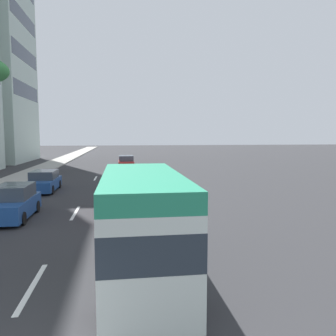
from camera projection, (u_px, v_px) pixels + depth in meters
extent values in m
plane|color=#2D2D30|center=(97.00, 175.00, 35.55)|extent=(198.00, 198.00, 0.00)
cube|color=#9E9B93|center=(27.00, 175.00, 34.55)|extent=(162.00, 3.32, 0.15)
cube|color=silver|center=(32.00, 287.00, 9.40)|extent=(3.20, 0.16, 0.01)
cube|color=silver|center=(75.00, 213.00, 18.25)|extent=(3.20, 0.16, 0.01)
cube|color=silver|center=(95.00, 178.00, 32.74)|extent=(3.20, 0.16, 0.01)
cube|color=silver|center=(142.00, 232.00, 9.65)|extent=(6.50, 2.16, 2.47)
cube|color=#268C66|center=(142.00, 182.00, 9.51)|extent=(6.50, 2.16, 0.47)
cube|color=#28333D|center=(142.00, 216.00, 9.61)|extent=(6.51, 2.17, 0.82)
cylinder|color=black|center=(109.00, 247.00, 11.47)|extent=(0.84, 0.26, 0.84)
cylinder|color=black|center=(168.00, 244.00, 11.76)|extent=(0.84, 0.26, 0.84)
cylinder|color=black|center=(103.00, 301.00, 7.76)|extent=(0.84, 0.26, 0.84)
cylinder|color=black|center=(190.00, 295.00, 8.04)|extent=(0.84, 0.26, 0.84)
cube|color=silver|center=(131.00, 179.00, 27.85)|extent=(4.79, 1.79, 0.81)
cube|color=#38424C|center=(131.00, 171.00, 27.54)|extent=(2.63, 1.64, 0.66)
cylinder|color=black|center=(121.00, 180.00, 29.23)|extent=(0.64, 0.22, 0.64)
cylinder|color=black|center=(140.00, 180.00, 29.45)|extent=(0.64, 0.22, 0.64)
cylinder|color=black|center=(121.00, 185.00, 26.30)|extent=(0.64, 0.22, 0.64)
cylinder|color=black|center=(142.00, 185.00, 26.53)|extent=(0.64, 0.22, 0.64)
cube|color=#A51E1E|center=(126.00, 164.00, 41.96)|extent=(4.41, 1.89, 0.82)
cube|color=#38424C|center=(126.00, 158.00, 41.67)|extent=(2.42, 1.74, 0.67)
cylinder|color=black|center=(119.00, 165.00, 43.22)|extent=(0.64, 0.22, 0.64)
cylinder|color=black|center=(133.00, 165.00, 43.46)|extent=(0.64, 0.22, 0.64)
cylinder|color=black|center=(119.00, 167.00, 40.52)|extent=(0.64, 0.22, 0.64)
cylinder|color=black|center=(134.00, 167.00, 40.77)|extent=(0.64, 0.22, 0.64)
cube|color=#A51E1E|center=(128.00, 203.00, 18.02)|extent=(4.68, 1.77, 0.84)
cube|color=#38424C|center=(127.00, 190.00, 17.71)|extent=(2.58, 1.63, 0.68)
cylinder|color=black|center=(113.00, 203.00, 19.36)|extent=(0.64, 0.22, 0.64)
cylinder|color=black|center=(141.00, 202.00, 19.59)|extent=(0.64, 0.22, 0.64)
cylinder|color=black|center=(112.00, 215.00, 16.50)|extent=(0.64, 0.22, 0.64)
cylinder|color=black|center=(145.00, 214.00, 16.73)|extent=(0.64, 0.22, 0.64)
cube|color=#1E478C|center=(13.00, 207.00, 16.94)|extent=(4.35, 1.73, 0.85)
cube|color=#38424C|center=(14.00, 191.00, 17.08)|extent=(2.39, 1.59, 0.69)
cylinder|color=black|center=(22.00, 219.00, 15.75)|extent=(0.64, 0.22, 0.64)
cylinder|color=black|center=(37.00, 207.00, 18.41)|extent=(0.64, 0.22, 0.64)
cylinder|color=black|center=(6.00, 207.00, 18.19)|extent=(0.64, 0.22, 0.64)
cube|color=#1E478C|center=(44.00, 184.00, 25.21)|extent=(4.53, 1.87, 0.75)
cube|color=#38424C|center=(44.00, 175.00, 25.37)|extent=(2.49, 1.72, 0.62)
cylinder|color=black|center=(52.00, 190.00, 23.97)|extent=(0.64, 0.22, 0.64)
cylinder|color=black|center=(27.00, 190.00, 23.73)|extent=(0.64, 0.22, 0.64)
cylinder|color=black|center=(59.00, 184.00, 26.74)|extent=(0.64, 0.22, 0.64)
cylinder|color=black|center=(37.00, 185.00, 26.50)|extent=(0.64, 0.22, 0.64)
cube|color=#2D3847|center=(27.00, 91.00, 52.49)|extent=(13.47, 0.08, 2.30)
cube|color=#2D3847|center=(25.00, 55.00, 51.94)|extent=(13.47, 0.08, 2.30)
cube|color=#2D3847|center=(24.00, 19.00, 51.40)|extent=(13.47, 0.08, 2.30)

